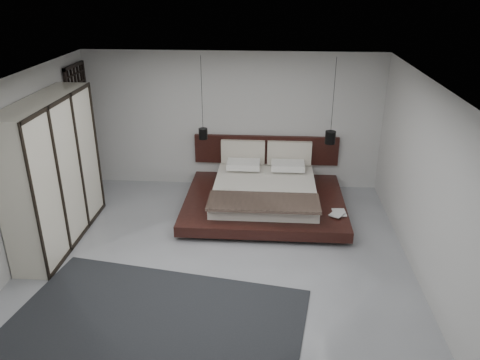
# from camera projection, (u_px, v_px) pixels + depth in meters

# --- Properties ---
(floor) EXTENTS (6.00, 6.00, 0.00)m
(floor) POSITION_uv_depth(u_px,v_px,m) (217.00, 261.00, 7.35)
(floor) COLOR #999CA1
(floor) RESTS_ON ground
(ceiling) EXTENTS (6.00, 6.00, 0.00)m
(ceiling) POSITION_uv_depth(u_px,v_px,m) (213.00, 83.00, 6.23)
(ceiling) COLOR white
(ceiling) RESTS_ON wall_back
(wall_back) EXTENTS (6.00, 0.00, 6.00)m
(wall_back) POSITION_uv_depth(u_px,v_px,m) (233.00, 121.00, 9.53)
(wall_back) COLOR #BABAB7
(wall_back) RESTS_ON floor
(wall_front) EXTENTS (6.00, 0.00, 6.00)m
(wall_front) POSITION_uv_depth(u_px,v_px,m) (175.00, 317.00, 4.05)
(wall_front) COLOR #BABAB7
(wall_front) RESTS_ON floor
(wall_left) EXTENTS (0.00, 6.00, 6.00)m
(wall_left) POSITION_uv_depth(u_px,v_px,m) (16.00, 174.00, 6.98)
(wall_left) COLOR #BABAB7
(wall_left) RESTS_ON floor
(wall_right) EXTENTS (0.00, 6.00, 6.00)m
(wall_right) POSITION_uv_depth(u_px,v_px,m) (427.00, 186.00, 6.59)
(wall_right) COLOR #BABAB7
(wall_right) RESTS_ON floor
(lattice_screen) EXTENTS (0.05, 0.90, 2.60)m
(lattice_screen) POSITION_uv_depth(u_px,v_px,m) (82.00, 131.00, 9.26)
(lattice_screen) COLOR black
(lattice_screen) RESTS_ON floor
(bed) EXTENTS (2.97, 2.47, 1.11)m
(bed) POSITION_uv_depth(u_px,v_px,m) (264.00, 194.00, 8.92)
(bed) COLOR black
(bed) RESTS_ON floor
(book_lower) EXTENTS (0.24, 0.31, 0.03)m
(book_lower) POSITION_uv_depth(u_px,v_px,m) (333.00, 213.00, 8.22)
(book_lower) COLOR #99724C
(book_lower) RESTS_ON bed
(book_upper) EXTENTS (0.32, 0.34, 0.02)m
(book_upper) POSITION_uv_depth(u_px,v_px,m) (332.00, 212.00, 8.19)
(book_upper) COLOR #99724C
(book_upper) RESTS_ON book_lower
(pendant_left) EXTENTS (0.17, 0.17, 1.59)m
(pendant_left) POSITION_uv_depth(u_px,v_px,m) (203.00, 133.00, 9.03)
(pendant_left) COLOR black
(pendant_left) RESTS_ON ceiling
(pendant_right) EXTENTS (0.20, 0.20, 1.62)m
(pendant_right) POSITION_uv_depth(u_px,v_px,m) (330.00, 137.00, 8.89)
(pendant_right) COLOR black
(pendant_right) RESTS_ON ceiling
(wardrobe) EXTENTS (0.58, 2.46, 2.41)m
(wardrobe) POSITION_uv_depth(u_px,v_px,m) (53.00, 173.00, 7.52)
(wardrobe) COLOR beige
(wardrobe) RESTS_ON floor
(rug) EXTENTS (4.15, 3.26, 0.02)m
(rug) POSITION_uv_depth(u_px,v_px,m) (149.00, 334.00, 5.83)
(rug) COLOR black
(rug) RESTS_ON floor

